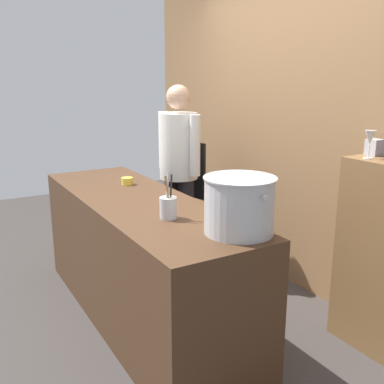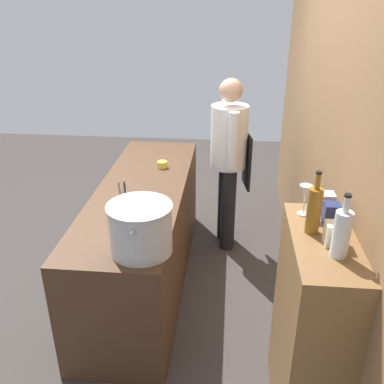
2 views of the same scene
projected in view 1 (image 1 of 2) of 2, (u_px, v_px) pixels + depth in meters
name	position (u px, v px, depth m)	size (l,w,h in m)	color
ground_plane	(142.00, 316.00, 3.31)	(8.00, 8.00, 0.00)	#383330
brick_back_panel	(294.00, 105.00, 3.63)	(4.40, 0.10, 3.00)	olive
prep_counter	(140.00, 260.00, 3.20)	(2.29, 0.70, 0.90)	#472D1C
chef	(179.00, 164.00, 3.98)	(0.52, 0.38, 1.66)	black
stockpot_large	(239.00, 205.00, 2.39)	(0.45, 0.39, 0.31)	#B7BABF
utensil_crock	(168.00, 207.00, 2.65)	(0.10, 0.10, 0.28)	#B7BABF
butter_jar	(127.00, 181.00, 3.51)	(0.09, 0.09, 0.06)	yellow
wine_glass_wide	(370.00, 139.00, 2.71)	(0.07, 0.07, 0.17)	silver
spice_tin_silver	(374.00, 147.00, 2.84)	(0.09, 0.09, 0.10)	#B2B2B7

